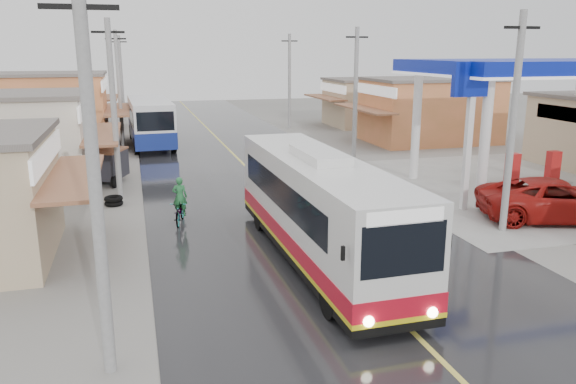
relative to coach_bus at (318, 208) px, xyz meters
name	(u,v)px	position (x,y,z in m)	size (l,w,h in m)	color
ground	(327,248)	(0.68, 0.93, -1.74)	(120.00, 120.00, 0.00)	slate
road	(244,165)	(0.68, 15.93, -1.73)	(12.00, 90.00, 0.02)	black
centre_line	(244,165)	(0.68, 15.93, -1.71)	(0.15, 90.00, 0.01)	#D8CC4C
shopfronts_left	(16,167)	(-12.32, 18.93, -1.74)	(11.00, 44.00, 5.20)	tan
shopfronts_right	(493,161)	(15.68, 12.93, -1.74)	(11.00, 44.00, 4.80)	beige
utility_poles_left	(122,168)	(-6.32, 16.93, -1.74)	(1.60, 50.00, 8.00)	gray
utility_poles_right	(354,159)	(7.68, 15.93, -1.74)	(1.60, 36.00, 8.00)	gray
coach_bus	(318,208)	(0.00, 0.00, 0.00)	(2.76, 11.58, 3.60)	silver
second_bus	(150,121)	(-4.37, 24.60, 0.02)	(3.03, 9.94, 3.27)	silver
jeepney	(557,200)	(10.58, 1.60, -0.90)	(2.79, 6.05, 1.68)	#9D130F
cyclist	(180,208)	(-3.97, 5.15, -1.11)	(1.00, 1.86, 1.91)	black
tricycle_near	(108,164)	(-6.90, 13.10, -0.73)	(2.17, 2.67, 1.76)	#26262D
tyre_stack	(114,201)	(-6.58, 8.62, -1.53)	(0.81, 0.81, 0.41)	black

